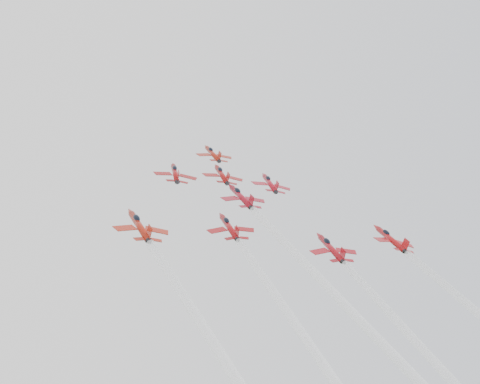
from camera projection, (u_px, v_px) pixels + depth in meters
name	position (u px, v px, depth m)	size (l,w,h in m)	color
jet_lead	(213.00, 154.00, 160.44)	(9.09, 11.25, 8.40)	#A01D0F
jet_row2_left	(175.00, 173.00, 140.39)	(9.30, 11.51, 8.59)	maroon
jet_row2_center	(221.00, 174.00, 146.85)	(9.34, 11.56, 8.63)	#980F0E
jet_row2_right	(270.00, 183.00, 148.98)	(9.29, 11.49, 8.58)	#A70F1E
jet_center	(345.00, 325.00, 94.88)	(9.74, 86.56, 63.32)	maroon
jet_rear_left	(333.00, 375.00, 82.00)	(8.82, 78.33, 57.29)	maroon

